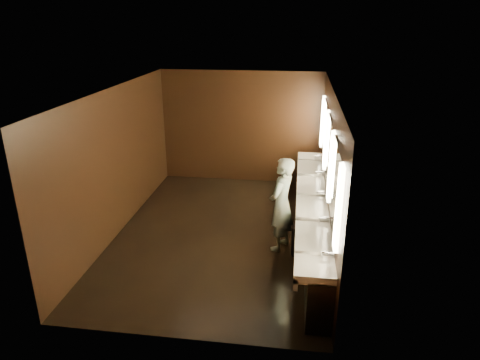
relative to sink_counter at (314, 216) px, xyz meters
name	(u,v)px	position (x,y,z in m)	size (l,w,h in m)	color
floor	(221,233)	(-1.79, 0.00, -0.50)	(6.00, 6.00, 0.00)	black
ceiling	(218,90)	(-1.79, 0.00, 2.30)	(4.00, 6.00, 0.02)	#2D2D2B
wall_back	(241,127)	(-1.79, 3.00, 0.90)	(4.00, 0.02, 2.80)	black
wall_front	(175,246)	(-1.79, -3.00, 0.90)	(4.00, 0.02, 2.80)	black
wall_left	(117,161)	(-3.79, 0.00, 0.90)	(0.02, 6.00, 2.80)	black
wall_right	(329,171)	(0.21, 0.00, 0.90)	(0.02, 6.00, 2.80)	black
sink_counter	(314,216)	(0.00, 0.00, 0.00)	(0.55, 5.40, 1.01)	black
mirror_band	(329,152)	(0.19, 0.00, 1.25)	(0.06, 5.03, 1.15)	#FFEAB4
person	(282,204)	(-0.60, -0.40, 0.37)	(0.63, 0.42, 1.74)	#82B8C2
trash_bin	(301,241)	(-0.22, -0.61, -0.22)	(0.36, 0.36, 0.56)	black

